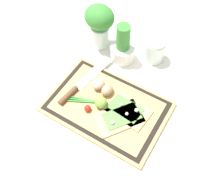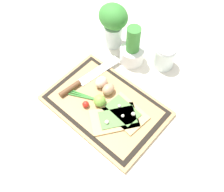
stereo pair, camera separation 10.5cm
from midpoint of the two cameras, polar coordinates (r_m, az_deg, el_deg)
ground_plane at (r=1.06m, az=1.40°, el=-2.61°), size 6.00×6.00×0.00m
cutting_board at (r=1.05m, az=1.41°, el=-2.36°), size 0.47×0.32×0.02m
pizza_slice_near at (r=1.01m, az=3.60°, el=-5.13°), size 0.20×0.21×0.02m
pizza_slice_far at (r=1.03m, az=5.71°, el=-3.75°), size 0.18×0.13×0.02m
knife at (r=1.10m, az=-4.19°, el=2.83°), size 0.07×0.31×0.02m
egg_brown at (r=1.06m, az=2.02°, el=1.27°), size 0.04×0.06×0.04m
egg_pink at (r=1.08m, az=0.41°, el=2.84°), size 0.04×0.06×0.04m
lime at (r=1.03m, az=0.17°, el=-1.23°), size 0.05×0.05×0.05m
cherry_tomato_red at (r=1.03m, az=-2.88°, el=-2.04°), size 0.03×0.03×0.03m
scallion_bunch at (r=1.05m, az=0.44°, el=-1.53°), size 0.27×0.13×0.01m
herb_pot at (r=1.16m, az=7.03°, el=9.68°), size 0.11×0.11×0.19m
sauce_jar at (r=1.19m, az=13.84°, el=7.99°), size 0.09×0.09×0.11m
herb_glass at (r=1.19m, az=2.88°, el=15.54°), size 0.14×0.12×0.22m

